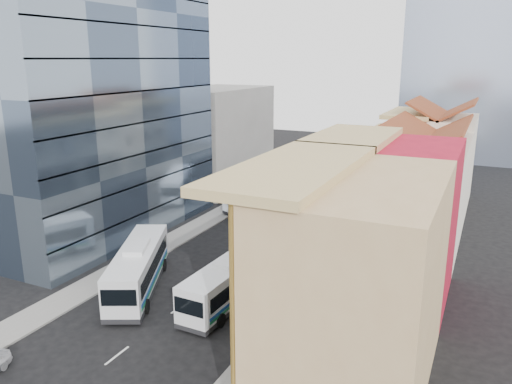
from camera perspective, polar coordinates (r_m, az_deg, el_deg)
The scene contains 13 objects.
ground at distance 33.42m, azimuth -16.76°, elevation -18.31°, with size 200.00×200.00×0.00m, color black.
sidewalk_right at distance 47.14m, azimuth 9.79°, elevation -7.57°, with size 3.00×90.00×0.15m, color slate.
sidewalk_left at distance 53.77m, azimuth -7.95°, elevation -4.61°, with size 3.00×90.00×0.15m, color slate.
shophouse_tan at distance 28.44m, azimuth 11.63°, elevation -10.31°, with size 8.00×14.00×12.00m, color tan.
shophouse_red at distance 39.44m, azimuth 15.88°, elevation -3.30°, with size 8.00×10.00×12.00m, color #AE1329.
shophouse_cream_near at distance 48.75m, azimuth 17.73°, elevation -1.18°, with size 8.00×9.00×10.00m, color white.
shophouse_cream_mid at distance 57.42m, azimuth 19.01°, elevation 1.10°, with size 8.00×9.00×10.00m, color white.
shophouse_cream_far at distance 67.55m, azimuth 20.12°, elevation 3.44°, with size 8.00×12.00×11.00m, color white.
office_tower at distance 53.71m, azimuth -18.11°, elevation 11.10°, with size 12.00×26.00×30.00m, color #374558.
office_block_far at distance 72.49m, azimuth -4.48°, elevation 6.26°, with size 10.00×18.00×14.00m, color gray.
bus_left_near at distance 41.27m, azimuth -13.31°, elevation -8.34°, with size 2.82×12.04×3.86m, color silver, non-canonical shape.
bus_left_far at distance 61.23m, azimuth 1.13°, elevation -0.29°, with size 2.67×11.38×3.65m, color white, non-canonical shape.
bus_right at distance 38.43m, azimuth -2.89°, elevation -9.96°, with size 2.62×11.19×3.59m, color silver, non-canonical shape.
Camera 1 is at (19.66, -20.13, 18.03)m, focal length 35.00 mm.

